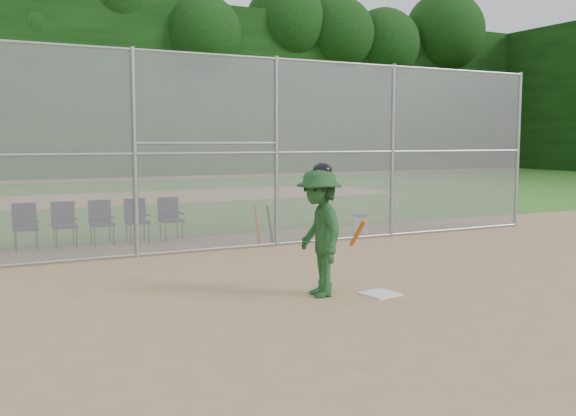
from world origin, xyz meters
name	(u,v)px	position (x,y,z in m)	size (l,w,h in m)	color
ground	(370,304)	(0.00, 0.00, 0.00)	(100.00, 100.00, 0.00)	tan
grass_strip	(107,199)	(0.00, 18.00, 0.01)	(100.00, 100.00, 0.00)	#316C20
dirt_patch_far	(107,199)	(0.00, 18.00, 0.01)	(24.00, 24.00, 0.00)	tan
backstop_fence	(233,149)	(0.00, 5.00, 2.07)	(16.09, 0.09, 4.00)	gray
treeline	(93,60)	(0.00, 20.00, 5.50)	(81.00, 60.00, 11.00)	black
home_plate	(380,294)	(0.44, 0.38, 0.01)	(0.48, 0.48, 0.02)	silver
batter_at_plate	(319,232)	(-0.39, 0.73, 0.94)	(0.99, 1.42, 1.94)	#1C461F
water_cooler	(361,224)	(3.63, 5.74, 0.24)	(0.37, 0.37, 0.47)	white
spare_bats	(264,225)	(0.88, 5.42, 0.41)	(0.36, 0.32, 0.83)	#D84C14
chair_1	(26,227)	(-3.84, 6.83, 0.48)	(0.54, 0.52, 0.96)	#0F1239
chair_2	(65,225)	(-3.07, 6.83, 0.48)	(0.54, 0.52, 0.96)	#0F1239
chair_3	(102,223)	(-2.31, 6.83, 0.48)	(0.54, 0.52, 0.96)	#0F1239
chair_4	(137,221)	(-1.54, 6.83, 0.48)	(0.54, 0.52, 0.96)	#0F1239
chair_5	(171,219)	(-0.77, 6.83, 0.48)	(0.54, 0.52, 0.96)	#0F1239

